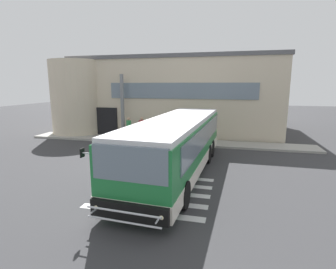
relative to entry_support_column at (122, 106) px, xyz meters
name	(u,v)px	position (x,y,z in m)	size (l,w,h in m)	color
ground_plane	(143,160)	(3.55, -5.40, -2.62)	(80.00, 90.00, 0.02)	#353538
bay_paint_stripes	(156,191)	(5.55, -9.60, -2.61)	(4.40, 3.96, 0.01)	silver
terminal_building	(175,95)	(2.88, 6.15, 0.67)	(19.21, 13.80, 6.58)	beige
boarding_curb	(164,141)	(3.55, -0.60, -2.53)	(21.41, 2.00, 0.15)	#9E9B93
entry_support_column	(122,106)	(0.00, 0.00, 0.00)	(0.28, 0.28, 4.92)	slate
bus_main_foreground	(177,146)	(5.93, -7.19, -1.28)	(3.60, 11.28, 2.70)	#1E7238
passenger_near_column	(129,127)	(0.80, -0.76, -1.53)	(0.46, 0.43, 1.68)	#1E2338
passenger_by_doorway	(142,126)	(1.70, -0.33, -1.50)	(0.51, 0.52, 1.68)	#2D2D33
safety_bollard_yellow	(143,139)	(2.33, -1.80, -2.16)	(0.18, 0.18, 0.90)	yellow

